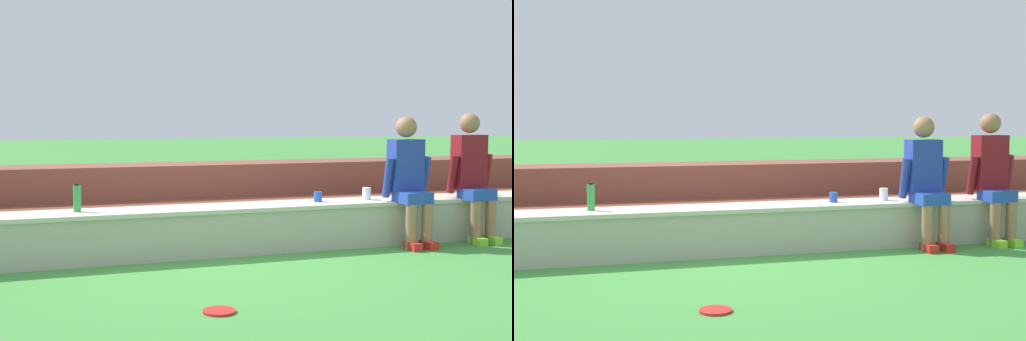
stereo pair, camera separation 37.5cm
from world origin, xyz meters
TOP-DOWN VIEW (x-y plane):
  - ground_plane at (0.00, 0.00)m, footprint 80.00×80.00m
  - stone_seating_wall at (0.00, 0.26)m, footprint 9.24×0.56m
  - brick_bleachers at (0.00, 1.71)m, footprint 12.28×1.59m
  - person_left_of_center at (1.98, -0.01)m, footprint 0.52×0.53m
  - person_center at (2.79, 0.02)m, footprint 0.52×0.52m
  - water_bottle_center_gap at (3.11, 0.27)m, footprint 0.06×0.06m
  - water_bottle_mid_left at (-1.37, 0.30)m, footprint 0.07×0.07m
  - plastic_cup_middle at (1.07, 0.27)m, footprint 0.09×0.09m
  - plastic_cup_left_end at (1.64, 0.28)m, footprint 0.09×0.09m
  - frisbee at (-0.58, -1.73)m, footprint 0.23×0.23m

SIDE VIEW (x-z plane):
  - ground_plane at x=0.00m, z-range 0.00..0.00m
  - frisbee at x=-0.58m, z-range 0.00..0.02m
  - stone_seating_wall at x=0.00m, z-range 0.02..0.48m
  - brick_bleachers at x=0.00m, z-range -0.07..0.72m
  - plastic_cup_middle at x=1.07m, z-range 0.47..0.57m
  - plastic_cup_left_end at x=1.64m, z-range 0.47..0.60m
  - water_bottle_center_gap at x=3.11m, z-range 0.46..0.69m
  - water_bottle_mid_left at x=-1.37m, z-range 0.46..0.73m
  - person_left_of_center at x=1.98m, z-range 0.04..1.40m
  - person_center at x=2.79m, z-range 0.04..1.44m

